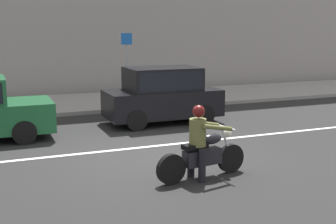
# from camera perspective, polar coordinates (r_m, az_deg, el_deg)

# --- Properties ---
(ground_plane) EXTENTS (80.00, 80.00, 0.00)m
(ground_plane) POSITION_cam_1_polar(r_m,az_deg,el_deg) (10.72, -0.85, -5.65)
(ground_plane) COLOR black
(sidewalk_slab) EXTENTS (40.00, 4.40, 0.14)m
(sidewalk_slab) POSITION_cam_1_polar(r_m,az_deg,el_deg) (18.22, -9.96, 1.22)
(sidewalk_slab) COLOR gray
(sidewalk_slab) RESTS_ON ground_plane
(lane_marking_stripe) EXTENTS (18.00, 0.14, 0.01)m
(lane_marking_stripe) POSITION_cam_1_polar(r_m,az_deg,el_deg) (11.56, -2.06, -4.42)
(lane_marking_stripe) COLOR silver
(lane_marking_stripe) RESTS_ON ground_plane
(motorcycle_with_rider_olive) EXTENTS (2.08, 0.73, 1.53)m
(motorcycle_with_rider_olive) POSITION_cam_1_polar(r_m,az_deg,el_deg) (9.03, 4.36, -4.69)
(motorcycle_with_rider_olive) COLOR black
(motorcycle_with_rider_olive) RESTS_ON ground_plane
(parked_hatchback_black) EXTENTS (3.64, 1.76, 1.80)m
(parked_hatchback_black) POSITION_cam_1_polar(r_m,az_deg,el_deg) (14.25, -0.73, 2.27)
(parked_hatchback_black) COLOR black
(parked_hatchback_black) RESTS_ON ground_plane
(street_sign_post) EXTENTS (0.44, 0.08, 2.73)m
(street_sign_post) POSITION_cam_1_polar(r_m,az_deg,el_deg) (17.60, -5.32, 6.62)
(street_sign_post) COLOR gray
(street_sign_post) RESTS_ON sidewalk_slab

